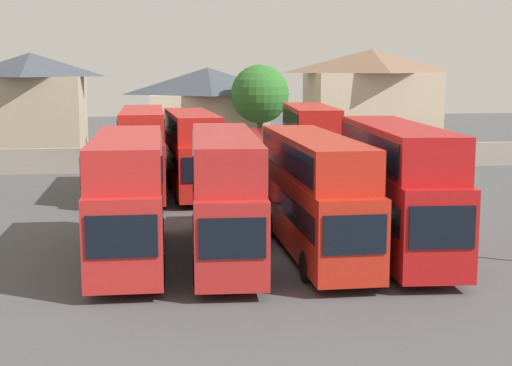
{
  "coord_description": "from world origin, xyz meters",
  "views": [
    {
      "loc": [
        -4.28,
        -28.69,
        7.53
      ],
      "look_at": [
        0.0,
        3.0,
        2.59
      ],
      "focal_mm": 53.07,
      "sensor_mm": 36.0,
      "label": 1
    }
  ],
  "objects_px": {
    "bus_3": "(314,189)",
    "house_terrace_right": "(371,102)",
    "bus_7": "(264,160)",
    "bus_8": "(310,144)",
    "bus_2": "(224,189)",
    "bus_1": "(128,192)",
    "bus_5": "(143,148)",
    "bus_6": "(192,148)",
    "tree_left_of_lot": "(260,94)",
    "house_terrace_centre": "(208,113)",
    "bus_4": "(396,182)",
    "house_terrace_left": "(32,106)"
  },
  "relations": [
    {
      "from": "bus_2",
      "to": "bus_6",
      "type": "bearing_deg",
      "value": -175.24
    },
    {
      "from": "bus_4",
      "to": "house_terrace_centre",
      "type": "xyz_separation_m",
      "value": [
        -5.25,
        32.74,
        0.87
      ]
    },
    {
      "from": "house_terrace_centre",
      "to": "house_terrace_right",
      "type": "height_order",
      "value": "house_terrace_right"
    },
    {
      "from": "bus_8",
      "to": "tree_left_of_lot",
      "type": "xyz_separation_m",
      "value": [
        -1.37,
        12.29,
        2.53
      ]
    },
    {
      "from": "bus_1",
      "to": "bus_5",
      "type": "height_order",
      "value": "bus_5"
    },
    {
      "from": "bus_2",
      "to": "bus_1",
      "type": "bearing_deg",
      "value": -85.03
    },
    {
      "from": "bus_6",
      "to": "tree_left_of_lot",
      "type": "xyz_separation_m",
      "value": [
        5.82,
        12.57,
        2.69
      ]
    },
    {
      "from": "bus_3",
      "to": "house_terrace_centre",
      "type": "relative_size",
      "value": 1.2
    },
    {
      "from": "bus_1",
      "to": "bus_5",
      "type": "xyz_separation_m",
      "value": [
        0.36,
        15.25,
        0.08
      ]
    },
    {
      "from": "bus_3",
      "to": "bus_2",
      "type": "bearing_deg",
      "value": -90.45
    },
    {
      "from": "bus_4",
      "to": "tree_left_of_lot",
      "type": "xyz_separation_m",
      "value": [
        -1.64,
        27.99,
        2.5
      ]
    },
    {
      "from": "bus_8",
      "to": "house_terrace_left",
      "type": "xyz_separation_m",
      "value": [
        -18.98,
        17.64,
        1.49
      ]
    },
    {
      "from": "bus_2",
      "to": "house_terrace_centre",
      "type": "relative_size",
      "value": 1.22
    },
    {
      "from": "house_terrace_right",
      "to": "bus_3",
      "type": "bearing_deg",
      "value": -109.74
    },
    {
      "from": "bus_5",
      "to": "bus_7",
      "type": "xyz_separation_m",
      "value": [
        7.23,
        0.68,
        -0.9
      ]
    },
    {
      "from": "house_terrace_centre",
      "to": "house_terrace_right",
      "type": "relative_size",
      "value": 0.91
    },
    {
      "from": "bus_7",
      "to": "house_terrace_right",
      "type": "relative_size",
      "value": 1.04
    },
    {
      "from": "bus_3",
      "to": "house_terrace_centre",
      "type": "height_order",
      "value": "house_terrace_centre"
    },
    {
      "from": "bus_3",
      "to": "house_terrace_right",
      "type": "bearing_deg",
      "value": 159.66
    },
    {
      "from": "bus_7",
      "to": "bus_8",
      "type": "bearing_deg",
      "value": 90.5
    },
    {
      "from": "bus_5",
      "to": "bus_6",
      "type": "relative_size",
      "value": 1.03
    },
    {
      "from": "bus_3",
      "to": "house_terrace_right",
      "type": "relative_size",
      "value": 1.09
    },
    {
      "from": "bus_8",
      "to": "bus_2",
      "type": "bearing_deg",
      "value": -18.65
    },
    {
      "from": "bus_1",
      "to": "bus_3",
      "type": "xyz_separation_m",
      "value": [
        7.32,
        0.14,
        -0.06
      ]
    },
    {
      "from": "bus_8",
      "to": "bus_5",
      "type": "bearing_deg",
      "value": -82.52
    },
    {
      "from": "bus_1",
      "to": "bus_5",
      "type": "bearing_deg",
      "value": 179.19
    },
    {
      "from": "bus_5",
      "to": "house_terrace_centre",
      "type": "distance_m",
      "value": 18.29
    },
    {
      "from": "bus_3",
      "to": "bus_5",
      "type": "bearing_deg",
      "value": -155.87
    },
    {
      "from": "house_terrace_right",
      "to": "bus_8",
      "type": "bearing_deg",
      "value": -116.59
    },
    {
      "from": "bus_5",
      "to": "bus_6",
      "type": "height_order",
      "value": "bus_5"
    },
    {
      "from": "bus_3",
      "to": "tree_left_of_lot",
      "type": "height_order",
      "value": "tree_left_of_lot"
    },
    {
      "from": "bus_6",
      "to": "bus_3",
      "type": "bearing_deg",
      "value": 11.86
    },
    {
      "from": "bus_3",
      "to": "bus_4",
      "type": "bearing_deg",
      "value": 88.17
    },
    {
      "from": "bus_3",
      "to": "house_terrace_right",
      "type": "xyz_separation_m",
      "value": [
        11.97,
        33.36,
        1.86
      ]
    },
    {
      "from": "bus_1",
      "to": "tree_left_of_lot",
      "type": "bearing_deg",
      "value": 162.67
    },
    {
      "from": "bus_6",
      "to": "tree_left_of_lot",
      "type": "bearing_deg",
      "value": 152.09
    },
    {
      "from": "house_terrace_centre",
      "to": "bus_8",
      "type": "bearing_deg",
      "value": -73.68
    },
    {
      "from": "bus_6",
      "to": "house_terrace_right",
      "type": "distance_m",
      "value": 24.21
    },
    {
      "from": "bus_3",
      "to": "house_terrace_left",
      "type": "relative_size",
      "value": 1.37
    },
    {
      "from": "bus_5",
      "to": "bus_7",
      "type": "height_order",
      "value": "bus_5"
    },
    {
      "from": "bus_7",
      "to": "house_terrace_centre",
      "type": "bearing_deg",
      "value": -168.9
    },
    {
      "from": "bus_7",
      "to": "tree_left_of_lot",
      "type": "xyz_separation_m",
      "value": [
        1.45,
        12.12,
        3.49
      ]
    },
    {
      "from": "house_terrace_right",
      "to": "tree_left_of_lot",
      "type": "relative_size",
      "value": 1.41
    },
    {
      "from": "bus_5",
      "to": "bus_6",
      "type": "bearing_deg",
      "value": 94.47
    },
    {
      "from": "bus_1",
      "to": "house_terrace_centre",
      "type": "relative_size",
      "value": 1.1
    },
    {
      "from": "bus_3",
      "to": "bus_6",
      "type": "bearing_deg",
      "value": -165.66
    },
    {
      "from": "bus_5",
      "to": "house_terrace_left",
      "type": "bearing_deg",
      "value": -153.89
    },
    {
      "from": "bus_5",
      "to": "house_terrace_right",
      "type": "distance_m",
      "value": 26.35
    },
    {
      "from": "house_terrace_right",
      "to": "bus_1",
      "type": "bearing_deg",
      "value": -119.93
    },
    {
      "from": "bus_1",
      "to": "bus_3",
      "type": "bearing_deg",
      "value": 91.64
    }
  ]
}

